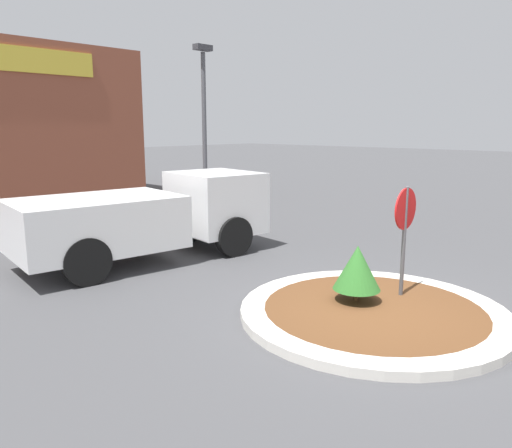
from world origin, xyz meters
TOP-DOWN VIEW (x-y plane):
  - ground_plane at (0.00, 0.00)m, footprint 120.00×120.00m
  - traffic_island at (0.00, 0.00)m, footprint 4.35×4.35m
  - stop_sign at (0.91, -0.02)m, footprint 0.72×0.07m
  - island_shrub at (0.10, 0.39)m, footprint 0.80×0.80m
  - utility_truck at (-0.36, 5.68)m, footprint 6.00×2.95m
  - light_pole at (5.25, 10.10)m, footprint 0.70×0.30m

SIDE VIEW (x-z plane):
  - ground_plane at x=0.00m, z-range 0.00..0.00m
  - traffic_island at x=0.00m, z-range 0.00..0.15m
  - island_shrub at x=0.10m, z-range 0.25..1.22m
  - utility_truck at x=-0.36m, z-range 0.07..2.01m
  - stop_sign at x=0.91m, z-range 0.40..2.46m
  - light_pole at x=5.25m, z-range 0.54..6.44m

